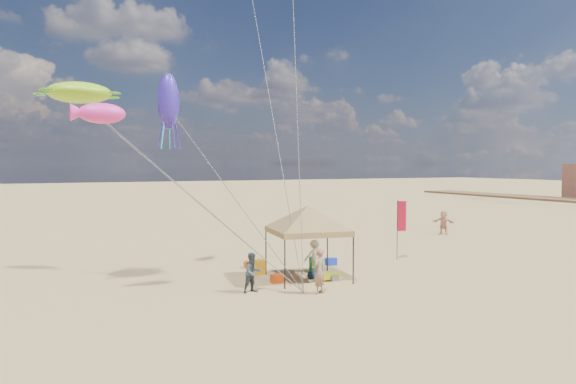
% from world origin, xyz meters
% --- Properties ---
extents(ground, '(280.00, 280.00, 0.00)m').
position_xyz_m(ground, '(0.00, 0.00, 0.00)').
color(ground, tan).
rests_on(ground, ground).
extents(canopy_tent, '(6.24, 6.24, 3.89)m').
position_xyz_m(canopy_tent, '(0.95, 2.89, 3.24)').
color(canopy_tent, black).
rests_on(canopy_tent, ground).
extents(feather_flag, '(0.47, 0.22, 3.29)m').
position_xyz_m(feather_flag, '(7.87, 5.17, 2.19)').
color(feather_flag, black).
rests_on(feather_flag, ground).
extents(cooler_red, '(0.54, 0.38, 0.38)m').
position_xyz_m(cooler_red, '(-0.64, 2.78, 0.19)').
color(cooler_red, '#C6430F').
rests_on(cooler_red, ground).
extents(cooler_blue, '(0.54, 0.38, 0.38)m').
position_xyz_m(cooler_blue, '(3.60, 5.36, 0.19)').
color(cooler_blue, '#1630B4').
rests_on(cooler_blue, ground).
extents(bag_navy, '(0.69, 0.54, 0.36)m').
position_xyz_m(bag_navy, '(1.30, 2.90, 0.18)').
color(bag_navy, '#0E2340').
rests_on(bag_navy, ground).
extents(bag_orange, '(0.54, 0.69, 0.36)m').
position_xyz_m(bag_orange, '(-0.57, 6.60, 0.18)').
color(bag_orange, '#C34F0A').
rests_on(bag_orange, ground).
extents(chair_green, '(0.50, 0.50, 0.70)m').
position_xyz_m(chair_green, '(2.17, 4.36, 0.35)').
color(chair_green, green).
rests_on(chair_green, ground).
extents(chair_yellow, '(0.50, 0.50, 0.70)m').
position_xyz_m(chair_yellow, '(-0.67, 4.83, 0.35)').
color(chair_yellow, orange).
rests_on(chair_yellow, ground).
extents(crate_grey, '(0.34, 0.30, 0.28)m').
position_xyz_m(crate_grey, '(1.83, 2.03, 0.14)').
color(crate_grey, slate).
rests_on(crate_grey, ground).
extents(beach_cart, '(0.90, 0.50, 0.24)m').
position_xyz_m(beach_cart, '(1.73, 2.22, 0.20)').
color(beach_cart, '#BFD217').
rests_on(beach_cart, ground).
extents(person_near_a, '(0.82, 0.76, 1.87)m').
position_xyz_m(person_near_a, '(0.05, 0.23, 0.94)').
color(person_near_a, '#9E745A').
rests_on(person_near_a, ground).
extents(person_near_b, '(0.91, 0.77, 1.64)m').
position_xyz_m(person_near_b, '(-2.28, 1.59, 0.82)').
color(person_near_b, '#354149').
rests_on(person_near_b, ground).
extents(person_near_c, '(1.13, 0.83, 1.56)m').
position_xyz_m(person_near_c, '(2.04, 4.25, 0.78)').
color(person_near_c, white).
rests_on(person_near_c, ground).
extents(person_far_c, '(1.32, 1.69, 1.79)m').
position_xyz_m(person_far_c, '(17.34, 12.41, 0.89)').
color(person_far_c, tan).
rests_on(person_far_c, ground).
extents(turtle_kite, '(3.19, 2.94, 0.86)m').
position_xyz_m(turtle_kite, '(-8.51, 5.01, 8.17)').
color(turtle_kite, '#91DB1B').
rests_on(turtle_kite, ground).
extents(fish_kite, '(1.77, 0.91, 0.78)m').
position_xyz_m(fish_kite, '(-7.91, 2.66, 7.16)').
color(fish_kite, '#FF32A8').
rests_on(fish_kite, ground).
extents(squid_kite, '(1.15, 1.15, 2.70)m').
position_xyz_m(squid_kite, '(-4.31, 7.33, 8.26)').
color(squid_kite, '#3722AA').
rests_on(squid_kite, ground).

